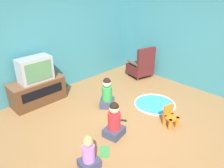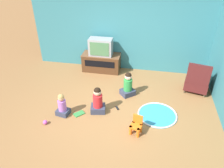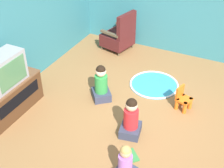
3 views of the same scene
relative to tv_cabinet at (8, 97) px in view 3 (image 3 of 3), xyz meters
name	(u,v)px [view 3 (image 3 of 3)]	position (x,y,z in m)	size (l,w,h in m)	color
ground_plane	(138,121)	(0.74, -2.11, -0.30)	(30.00, 30.00, 0.00)	olive
wall_back	(3,18)	(0.60, 0.34, 1.15)	(5.72, 0.12, 2.90)	teal
tv_cabinet	(8,97)	(0.00, 0.00, 0.00)	(1.23, 0.54, 0.57)	#4C2D19
television	(4,71)	(0.00, -0.04, 0.55)	(0.73, 0.38, 0.54)	#939399
black_armchair	(119,36)	(2.90, -0.75, 0.04)	(0.74, 0.72, 0.93)	brown
yellow_kid_chair	(183,100)	(1.40, -2.68, -0.12)	(0.30, 0.29, 0.43)	orange
play_mat	(154,84)	(1.87, -1.99, -0.29)	(0.97, 0.97, 0.04)	teal
child_watching_left	(125,164)	(-0.42, -2.39, -0.05)	(0.34, 0.31, 0.59)	#33384C
child_watching_center	(131,119)	(0.40, -2.12, 0.00)	(0.41, 0.37, 0.70)	#33384C
child_watching_right	(101,85)	(1.03, -1.26, 0.00)	(0.47, 0.47, 0.70)	#33384C
book	(131,156)	(-0.04, -2.32, -0.29)	(0.29, 0.29, 0.02)	#337F3D
remote_control	(130,113)	(0.85, -1.92, -0.29)	(0.12, 0.15, 0.02)	black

